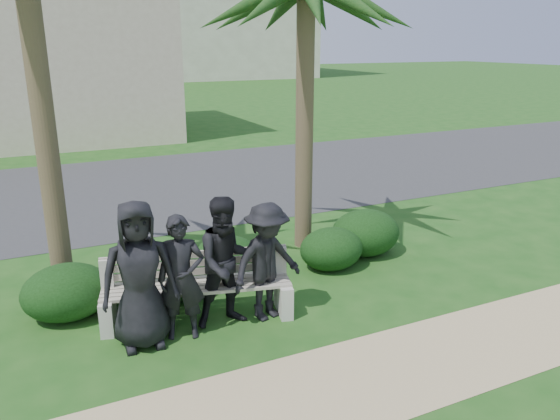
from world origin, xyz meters
The scene contains 15 objects.
ground centered at (0.00, 0.00, 0.00)m, with size 160.00×160.00×0.00m, color #1A4B15.
footpath centered at (0.00, -1.80, 0.00)m, with size 30.00×1.60×0.01m, color tan.
asphalt_street centered at (0.00, 8.00, 0.00)m, with size 160.00×8.00×0.01m, color #2D2D30.
stucco_bldg_right centered at (-1.00, 18.00, 3.66)m, with size 8.40×8.40×7.30m.
park_bench centered at (-0.80, 0.42, 0.41)m, with size 2.73×1.21×0.91m.
man_a centered at (-1.63, 0.07, 0.96)m, with size 0.94×0.61×1.92m, color black.
man_b centered at (-1.11, 0.05, 0.83)m, with size 0.61×0.40×1.67m, color black.
man_c centered at (-0.45, 0.12, 0.91)m, with size 0.88×0.69×1.81m, color black.
man_d centered at (0.10, 0.04, 0.84)m, with size 1.09×0.62×1.68m, color black.
hedge_a centered at (-2.43, 1.28, 0.40)m, with size 1.23×1.01×0.80m, color black.
hedge_b centered at (-1.31, 1.27, 0.36)m, with size 1.11×0.92×0.73m, color black.
hedge_c centered at (-0.90, 1.21, 0.34)m, with size 1.03×0.85×0.67m, color black.
hedge_d centered at (0.02, 1.54, 0.37)m, with size 1.14×0.94×0.75m, color black.
hedge_e centered at (1.82, 1.19, 0.36)m, with size 1.12×0.92×0.73m, color black.
hedge_f centered at (2.71, 1.49, 0.43)m, with size 1.31×1.08×0.85m, color black.
Camera 1 is at (-2.73, -6.30, 3.73)m, focal length 35.00 mm.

